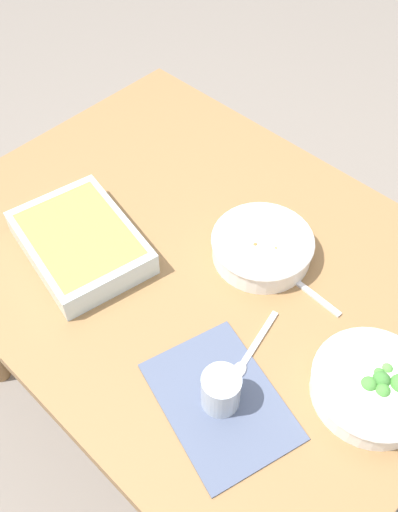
# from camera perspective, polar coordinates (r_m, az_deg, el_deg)

# --- Properties ---
(ground_plane) EXTENTS (6.00, 6.00, 0.00)m
(ground_plane) POSITION_cam_1_polar(r_m,az_deg,el_deg) (1.88, 0.00, -14.38)
(ground_plane) COLOR slate
(dining_table) EXTENTS (1.20, 0.90, 0.74)m
(dining_table) POSITION_cam_1_polar(r_m,az_deg,el_deg) (1.32, 0.00, -2.47)
(dining_table) COLOR olive
(dining_table) RESTS_ON ground_plane
(placemat) EXTENTS (0.33, 0.27, 0.00)m
(placemat) POSITION_cam_1_polar(r_m,az_deg,el_deg) (1.06, 2.16, -14.45)
(placemat) COLOR #4C5670
(placemat) RESTS_ON dining_table
(stew_bowl) EXTENTS (0.22, 0.22, 0.06)m
(stew_bowl) POSITION_cam_1_polar(r_m,az_deg,el_deg) (1.23, 6.42, 1.03)
(stew_bowl) COLOR white
(stew_bowl) RESTS_ON dining_table
(broccoli_bowl) EXTENTS (0.23, 0.23, 0.07)m
(broccoli_bowl) POSITION_cam_1_polar(r_m,az_deg,el_deg) (1.09, 17.23, -12.44)
(broccoli_bowl) COLOR white
(broccoli_bowl) RESTS_ON dining_table
(baking_dish) EXTENTS (0.34, 0.28, 0.06)m
(baking_dish) POSITION_cam_1_polar(r_m,az_deg,el_deg) (1.26, -11.94, 1.45)
(baking_dish) COLOR silver
(baking_dish) RESTS_ON dining_table
(drink_cup) EXTENTS (0.07, 0.07, 0.08)m
(drink_cup) POSITION_cam_1_polar(r_m,az_deg,el_deg) (1.03, 2.22, -13.60)
(drink_cup) COLOR #B2BCC6
(drink_cup) RESTS_ON dining_table
(spoon_by_stew) EXTENTS (0.18, 0.03, 0.01)m
(spoon_by_stew) POSITION_cam_1_polar(r_m,az_deg,el_deg) (1.22, 9.98, -2.64)
(spoon_by_stew) COLOR silver
(spoon_by_stew) RESTS_ON dining_table
(spoon_by_broccoli) EXTENTS (0.18, 0.05, 0.01)m
(spoon_by_broccoli) POSITION_cam_1_polar(r_m,az_deg,el_deg) (1.12, 15.29, -11.52)
(spoon_by_broccoli) COLOR silver
(spoon_by_broccoli) RESTS_ON dining_table
(spoon_spare) EXTENTS (0.06, 0.18, 0.01)m
(spoon_spare) POSITION_cam_1_polar(r_m,az_deg,el_deg) (1.11, 5.12, -9.87)
(spoon_spare) COLOR silver
(spoon_spare) RESTS_ON dining_table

